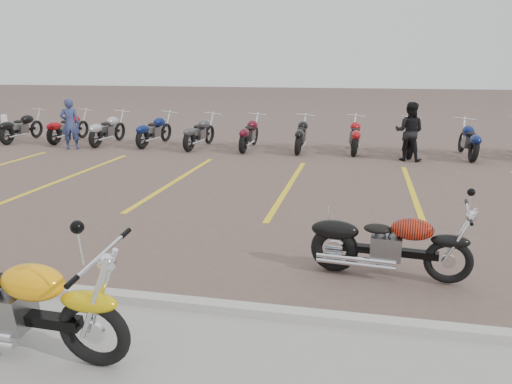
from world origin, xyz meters
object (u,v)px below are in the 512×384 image
yellow_cruiser (10,306)px  flame_cruiser (386,247)px  person_b (409,132)px  bollard (6,129)px  person_a (70,124)px

yellow_cruiser → flame_cruiser: 4.37m
flame_cruiser → person_b: bearing=89.3°
flame_cruiser → bollard: bollard is taller
yellow_cruiser → person_b: size_ratio=1.45×
bollard → person_b: bearing=-1.1°
person_b → yellow_cruiser: bearing=81.6°
person_a → person_b: (10.47, 0.25, 0.02)m
person_b → flame_cruiser: bearing=97.5°
flame_cruiser → person_b: size_ratio=1.23×
person_a → yellow_cruiser: bearing=96.7°
yellow_cruiser → person_a: bearing=121.3°
flame_cruiser → bollard: 15.08m
flame_cruiser → person_a: person_a is taller
yellow_cruiser → person_b: (4.45, 10.95, 0.34)m
yellow_cruiser → flame_cruiser: yellow_cruiser is taller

